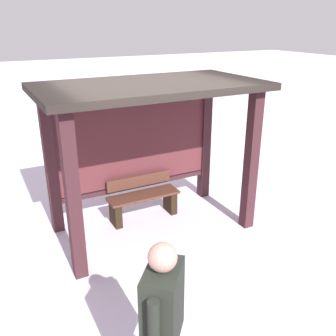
% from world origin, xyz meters
% --- Properties ---
extents(ground_plane, '(60.00, 60.00, 0.00)m').
position_xyz_m(ground_plane, '(0.00, 0.00, 0.00)').
color(ground_plane, white).
extents(bus_shelter, '(3.26, 1.79, 2.36)m').
position_xyz_m(bus_shelter, '(0.00, 0.19, 1.77)').
color(bus_shelter, '#3B1E22').
rests_on(bus_shelter, ground).
extents(bench_left_inside, '(1.22, 0.38, 0.73)m').
position_xyz_m(bench_left_inside, '(0.00, 0.39, 0.34)').
color(bench_left_inside, '#4F2C20').
rests_on(bench_left_inside, ground).
extents(person_walking, '(0.48, 0.53, 1.69)m').
position_xyz_m(person_walking, '(-1.26, -2.83, 0.99)').
color(person_walking, '#272C25').
rests_on(person_walking, ground).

